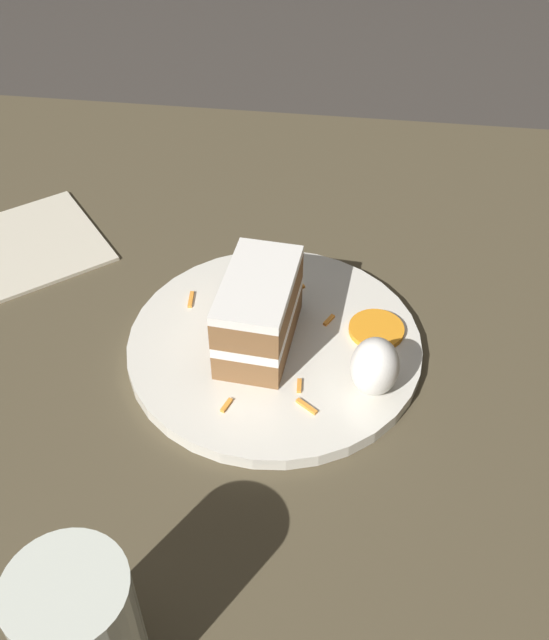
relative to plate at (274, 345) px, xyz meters
name	(u,v)px	position (x,y,z in m)	size (l,w,h in m)	color
ground_plane	(253,406)	(0.05, -0.01, -0.04)	(6.00, 6.00, 0.00)	#38332D
dining_table	(253,396)	(0.05, -0.01, -0.02)	(1.05, 1.20, 0.03)	#4C422D
plate	(274,345)	(0.00, 0.00, 0.00)	(0.28, 0.28, 0.01)	silver
cake_slice	(255,311)	(0.00, -0.02, 0.04)	(0.12, 0.07, 0.08)	brown
cream_dollop	(375,370)	(0.05, 0.09, 0.03)	(0.05, 0.04, 0.06)	white
orange_garnish	(376,329)	(-0.02, 0.10, 0.01)	(0.05, 0.05, 0.01)	orange
carrot_shreds_scatter	(288,341)	(0.00, 0.01, 0.01)	(0.19, 0.21, 0.00)	orange
drinking_glass	(85,640)	(0.32, -0.08, 0.05)	(0.07, 0.07, 0.12)	beige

